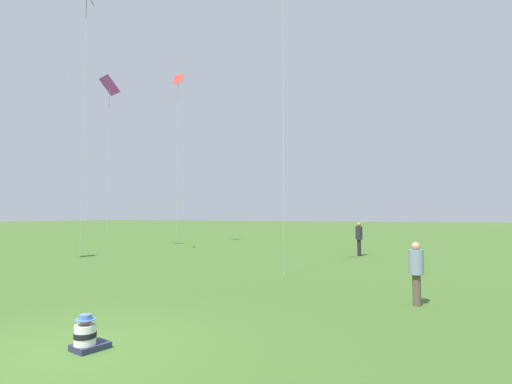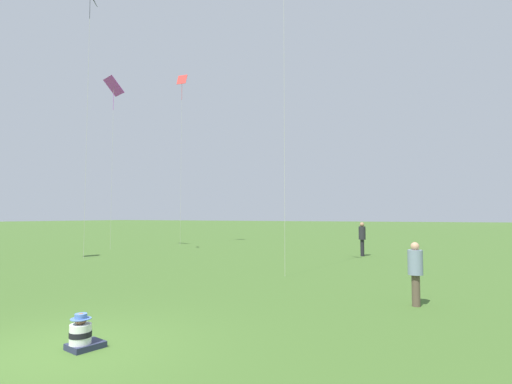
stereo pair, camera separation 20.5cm
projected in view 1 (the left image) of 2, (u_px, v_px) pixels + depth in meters
name	position (u px, v px, depth m)	size (l,w,h in m)	color
ground_plane	(63.00, 354.00, 6.37)	(300.00, 300.00, 0.00)	#426628
seated_toddler	(87.00, 336.00, 6.52)	(0.53, 0.61, 0.60)	#282D47
person_standing_1	(359.00, 236.00, 21.85)	(0.48, 0.48, 1.84)	black
person_standing_3	(416.00, 268.00, 9.80)	(0.48, 0.48, 1.55)	brown
kite_2	(86.00, 2.00, 21.19)	(0.94, 1.11, 14.55)	#1E2328
kite_3	(110.00, 88.00, 26.63)	(1.57, 1.31, 11.40)	#B738C6
kite_5	(178.00, 88.00, 31.00)	(0.84, 0.36, 13.22)	red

